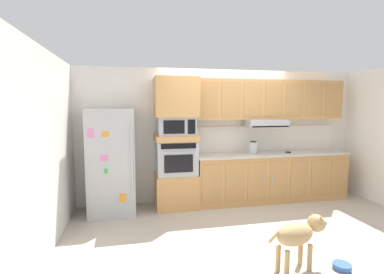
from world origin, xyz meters
name	(u,v)px	position (x,y,z in m)	size (l,w,h in m)	color
ground_plane	(242,217)	(0.00, 0.00, 0.00)	(9.60, 9.60, 0.00)	#B2A899
back_kitchen_wall	(222,135)	(0.00, 1.11, 1.25)	(6.20, 0.12, 2.50)	silver
side_panel_left	(54,146)	(-2.80, 0.00, 1.25)	(0.12, 7.10, 2.50)	silver
refrigerator	(112,162)	(-2.08, 0.68, 0.88)	(0.76, 0.73, 1.76)	#ADADB2
oven_base_cabinet	(176,190)	(-0.97, 0.75, 0.30)	(0.74, 0.62, 0.60)	tan
built_in_oven	(176,157)	(-0.97, 0.75, 0.90)	(0.70, 0.62, 0.60)	#A8AAAF
appliance_mid_shelf	(176,138)	(-0.97, 0.75, 1.25)	(0.74, 0.62, 0.10)	tan
microwave	(176,126)	(-0.97, 0.75, 1.46)	(0.64, 0.54, 0.32)	#A8AAAF
appliance_upper_cabinet	(176,97)	(-0.97, 0.75, 1.96)	(0.74, 0.62, 0.68)	tan
lower_cabinet_run	(271,177)	(0.87, 0.75, 0.44)	(2.95, 0.63, 0.88)	tan
countertop_slab	(271,154)	(0.87, 0.75, 0.90)	(2.99, 0.64, 0.04)	#BCB2A3
backsplash_panel	(265,138)	(0.87, 1.04, 1.17)	(2.99, 0.02, 0.50)	white
upper_cabinet_with_hood	(270,101)	(0.86, 0.87, 1.90)	(2.95, 0.48, 0.88)	tan
screwdriver	(288,152)	(1.17, 0.66, 0.93)	(0.16, 0.17, 0.03)	black
electric_kettle	(253,148)	(0.47, 0.70, 1.03)	(0.17, 0.17, 0.24)	#A8AAAF
dog	(300,234)	(0.04, -1.54, 0.41)	(0.83, 0.34, 0.61)	tan
dog_food_bowl	(342,266)	(0.52, -1.64, 0.03)	(0.20, 0.20, 0.06)	#3359A5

